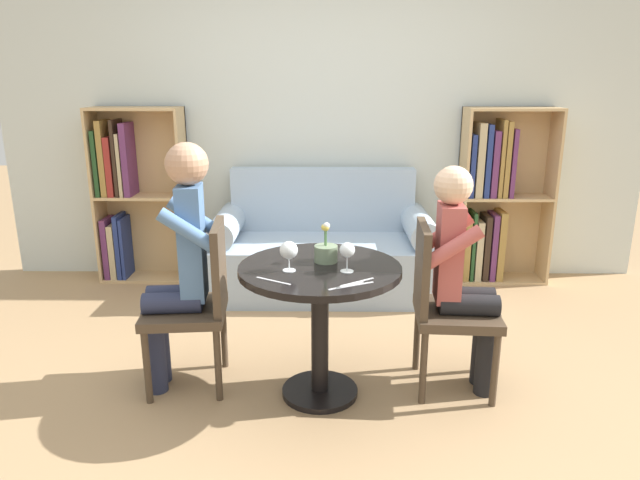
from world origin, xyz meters
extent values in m
plane|color=tan|center=(0.00, 0.00, 0.00)|extent=(16.00, 16.00, 0.00)
cube|color=silver|center=(0.00, 1.97, 1.35)|extent=(5.20, 0.05, 2.70)
cylinder|color=black|center=(0.00, 0.00, 0.70)|extent=(0.81, 0.81, 0.03)
cylinder|color=black|center=(0.00, 0.00, 0.36)|extent=(0.09, 0.09, 0.65)
cylinder|color=black|center=(0.00, 0.00, 0.01)|extent=(0.40, 0.40, 0.03)
cube|color=#9EB2C6|center=(0.00, 1.50, 0.21)|extent=(1.68, 0.80, 0.42)
cube|color=#9EB2C6|center=(0.00, 1.82, 0.67)|extent=(1.46, 0.16, 0.50)
cylinder|color=#9EB2C6|center=(-0.73, 1.50, 0.53)|extent=(0.22, 0.72, 0.22)
cylinder|color=#9EB2C6|center=(0.73, 1.50, 0.53)|extent=(0.22, 0.72, 0.22)
cube|color=tan|center=(-1.46, 1.92, 0.70)|extent=(0.72, 0.02, 1.39)
cube|color=tan|center=(-1.80, 1.79, 0.70)|extent=(0.02, 0.28, 1.39)
cube|color=tan|center=(-1.11, 1.79, 0.70)|extent=(0.02, 0.28, 1.39)
cube|color=tan|center=(-1.46, 1.79, 0.01)|extent=(0.67, 0.28, 0.02)
cube|color=tan|center=(-1.46, 1.79, 0.70)|extent=(0.67, 0.28, 0.02)
cube|color=tan|center=(-1.46, 1.79, 1.38)|extent=(0.67, 0.28, 0.02)
cube|color=#602D5B|center=(-1.76, 1.78, 0.27)|extent=(0.04, 0.23, 0.49)
cube|color=tan|center=(-1.70, 1.78, 0.25)|extent=(0.05, 0.23, 0.45)
cube|color=navy|center=(-1.66, 1.78, 0.29)|extent=(0.04, 0.23, 0.53)
cube|color=navy|center=(-1.62, 1.78, 0.27)|extent=(0.03, 0.23, 0.50)
cube|color=#234723|center=(-1.76, 1.78, 0.96)|extent=(0.03, 0.23, 0.51)
cube|color=olive|center=(-1.71, 1.78, 1.00)|extent=(0.04, 0.23, 0.59)
cube|color=maroon|center=(-1.66, 1.78, 0.94)|extent=(0.05, 0.23, 0.46)
cube|color=#332319|center=(-1.61, 1.78, 1.01)|extent=(0.03, 0.23, 0.59)
cube|color=tan|center=(-1.58, 1.78, 0.95)|extent=(0.03, 0.23, 0.49)
cube|color=#602D5B|center=(-1.53, 1.78, 0.99)|extent=(0.05, 0.23, 0.57)
cube|color=tan|center=(1.46, 1.92, 0.70)|extent=(0.72, 0.02, 1.39)
cube|color=tan|center=(1.11, 1.79, 0.70)|extent=(0.02, 0.28, 1.39)
cube|color=tan|center=(1.80, 1.79, 0.70)|extent=(0.02, 0.28, 1.39)
cube|color=tan|center=(1.46, 1.79, 0.01)|extent=(0.67, 0.28, 0.02)
cube|color=tan|center=(1.46, 1.79, 0.70)|extent=(0.67, 0.28, 0.02)
cube|color=tan|center=(1.46, 1.79, 1.38)|extent=(0.67, 0.28, 0.02)
cube|color=olive|center=(1.16, 1.78, 0.28)|extent=(0.05, 0.23, 0.52)
cube|color=#234723|center=(1.21, 1.78, 0.30)|extent=(0.03, 0.23, 0.56)
cube|color=tan|center=(1.26, 1.78, 0.27)|extent=(0.05, 0.23, 0.49)
cube|color=#332319|center=(1.32, 1.78, 0.29)|extent=(0.04, 0.23, 0.53)
cube|color=#602D5B|center=(1.37, 1.78, 0.29)|extent=(0.04, 0.23, 0.55)
cube|color=olive|center=(1.43, 1.78, 0.30)|extent=(0.05, 0.23, 0.56)
cube|color=navy|center=(1.15, 1.78, 0.95)|extent=(0.04, 0.23, 0.49)
cube|color=tan|center=(1.21, 1.78, 1.00)|extent=(0.05, 0.23, 0.57)
cube|color=navy|center=(1.27, 1.78, 0.99)|extent=(0.04, 0.23, 0.56)
cube|color=#602D5B|center=(1.33, 1.78, 0.97)|extent=(0.05, 0.23, 0.52)
cube|color=olive|center=(1.38, 1.78, 1.01)|extent=(0.03, 0.23, 0.60)
cube|color=olive|center=(1.42, 1.78, 1.00)|extent=(0.04, 0.23, 0.59)
cube|color=#602D5B|center=(1.47, 1.78, 0.97)|extent=(0.03, 0.23, 0.53)
cylinder|color=#473828|center=(-0.91, 0.26, 0.20)|extent=(0.04, 0.04, 0.40)
cylinder|color=#473828|center=(-0.88, -0.09, 0.20)|extent=(0.04, 0.04, 0.40)
cylinder|color=#473828|center=(-0.55, 0.29, 0.20)|extent=(0.04, 0.04, 0.40)
cylinder|color=#473828|center=(-0.52, -0.06, 0.20)|extent=(0.04, 0.04, 0.40)
cube|color=#473828|center=(-0.72, 0.10, 0.42)|extent=(0.46, 0.46, 0.05)
cube|color=#473828|center=(-0.53, 0.12, 0.68)|extent=(0.07, 0.38, 0.45)
cylinder|color=#473828|center=(0.88, -0.10, 0.20)|extent=(0.04, 0.04, 0.40)
cylinder|color=#473828|center=(0.90, 0.26, 0.20)|extent=(0.04, 0.04, 0.40)
cylinder|color=#473828|center=(0.53, -0.08, 0.20)|extent=(0.04, 0.04, 0.40)
cylinder|color=#473828|center=(0.55, 0.28, 0.20)|extent=(0.04, 0.04, 0.40)
cube|color=#473828|center=(0.72, 0.09, 0.42)|extent=(0.44, 0.44, 0.05)
cube|color=#473828|center=(0.53, 0.10, 0.68)|extent=(0.06, 0.38, 0.45)
cylinder|color=#282D47|center=(-0.88, 0.13, 0.23)|extent=(0.11, 0.11, 0.45)
cylinder|color=#282D47|center=(-0.87, 0.02, 0.23)|extent=(0.11, 0.11, 0.45)
cylinder|color=#282D47|center=(-0.77, 0.14, 0.50)|extent=(0.31, 0.14, 0.11)
cylinder|color=#282D47|center=(-0.76, 0.03, 0.50)|extent=(0.31, 0.14, 0.11)
cube|color=#4C709E|center=(-0.66, 0.10, 0.80)|extent=(0.14, 0.21, 0.60)
cylinder|color=#4C709E|center=(-0.67, 0.23, 0.91)|extent=(0.29, 0.10, 0.23)
cylinder|color=#4C709E|center=(-0.64, -0.04, 0.91)|extent=(0.29, 0.10, 0.23)
sphere|color=tan|center=(-0.66, 0.10, 1.21)|extent=(0.21, 0.21, 0.21)
cylinder|color=black|center=(0.87, 0.02, 0.23)|extent=(0.11, 0.11, 0.45)
cylinder|color=black|center=(0.88, 0.13, 0.23)|extent=(0.11, 0.11, 0.45)
cylinder|color=black|center=(0.76, 0.03, 0.50)|extent=(0.31, 0.13, 0.11)
cylinder|color=black|center=(0.77, 0.14, 0.50)|extent=(0.31, 0.13, 0.11)
cube|color=#B2514C|center=(0.66, 0.09, 0.76)|extent=(0.13, 0.21, 0.51)
cylinder|color=#B2514C|center=(0.65, -0.05, 0.83)|extent=(0.29, 0.09, 0.23)
cylinder|color=#B2514C|center=(0.66, 0.22, 0.83)|extent=(0.29, 0.09, 0.23)
sphere|color=beige|center=(0.66, 0.09, 1.11)|extent=(0.19, 0.19, 0.19)
cylinder|color=white|center=(-0.15, -0.07, 0.72)|extent=(0.06, 0.06, 0.00)
cylinder|color=white|center=(-0.15, -0.07, 0.75)|extent=(0.01, 0.01, 0.06)
sphere|color=white|center=(-0.15, -0.07, 0.82)|extent=(0.09, 0.09, 0.09)
sphere|color=beige|center=(-0.15, -0.07, 0.81)|extent=(0.06, 0.06, 0.06)
cylinder|color=white|center=(0.13, -0.08, 0.72)|extent=(0.06, 0.06, 0.00)
cylinder|color=white|center=(0.13, -0.08, 0.76)|extent=(0.01, 0.01, 0.07)
sphere|color=white|center=(0.13, -0.08, 0.82)|extent=(0.08, 0.08, 0.08)
cylinder|color=gray|center=(0.03, 0.07, 0.76)|extent=(0.12, 0.12, 0.08)
cylinder|color=#4C7A42|center=(0.03, 0.07, 0.85)|extent=(0.00, 0.01, 0.09)
sphere|color=#EACC4C|center=(0.03, 0.07, 0.89)|extent=(0.04, 0.04, 0.04)
cylinder|color=#4C7A42|center=(0.03, 0.07, 0.85)|extent=(0.01, 0.01, 0.10)
sphere|color=silver|center=(0.03, 0.07, 0.90)|extent=(0.04, 0.04, 0.04)
cylinder|color=#4C7A42|center=(0.02, 0.08, 0.85)|extent=(0.00, 0.01, 0.09)
sphere|color=#EACC4C|center=(0.02, 0.08, 0.89)|extent=(0.04, 0.04, 0.04)
cube|color=silver|center=(0.17, -0.23, 0.72)|extent=(0.16, 0.12, 0.00)
cube|color=silver|center=(-0.21, -0.22, 0.72)|extent=(0.17, 0.11, 0.00)
cube|color=silver|center=(0.16, -0.27, 0.72)|extent=(0.18, 0.09, 0.00)
cube|color=silver|center=(0.12, -0.28, 0.72)|extent=(0.17, 0.11, 0.00)
camera|label=1|loc=(0.04, -2.68, 1.62)|focal=32.00mm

